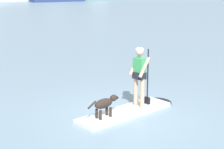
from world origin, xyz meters
The scene contains 4 objects.
ground_plane centered at (0.00, 0.00, 0.00)m, with size 400.00×400.00×0.00m, color gray.
paddleboard centered at (0.21, 0.08, 0.05)m, with size 3.32×1.88×0.10m.
person_paddler centered at (0.53, 0.20, 1.09)m, with size 0.68×0.59×1.71m.
dog centered at (-0.68, -0.26, 0.47)m, with size 1.00×0.45×0.55m.
Camera 1 is at (-3.81, -8.87, 3.54)m, focal length 58.98 mm.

